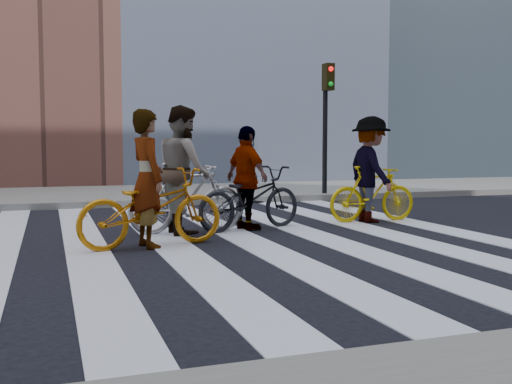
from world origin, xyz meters
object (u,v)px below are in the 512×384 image
bike_yellow_right (373,194)px  rider_rear (247,178)px  traffic_signal (327,107)px  bike_dark_rear (250,198)px  rider_right (370,169)px  bike_yellow_left (152,208)px  rider_mid (183,170)px  bike_silver_mid (187,198)px  rider_left (147,179)px

bike_yellow_right → rider_rear: 2.45m
traffic_signal → bike_yellow_right: 4.69m
bike_dark_rear → rider_right: (2.31, 0.26, 0.42)m
bike_yellow_left → bike_dark_rear: (1.74, 1.10, -0.02)m
bike_dark_rear → rider_mid: (-1.07, 0.00, 0.47)m
rider_mid → rider_rear: (1.02, -0.00, -0.15)m
bike_yellow_left → bike_silver_mid: size_ratio=1.10×
bike_yellow_left → rider_left: rider_left is taller
bike_silver_mid → rider_mid: rider_mid is taller
bike_yellow_left → bike_yellow_right: 4.32m
bike_silver_mid → bike_dark_rear: bike_silver_mid is taller
bike_yellow_left → rider_rear: (1.69, 1.10, 0.30)m
bike_dark_rear → rider_rear: 0.32m
traffic_signal → rider_rear: (-3.53, -4.44, -1.45)m
bike_silver_mid → bike_dark_rear: 1.02m
rider_left → rider_right: (4.10, 1.35, 0.01)m
rider_left → bike_silver_mid: bearing=-47.2°
rider_left → rider_mid: (0.72, 1.10, 0.06)m
bike_yellow_left → bike_dark_rear: 2.06m
bike_dark_rear → rider_mid: bearing=71.5°
bike_yellow_left → rider_rear: 2.04m
bike_dark_rear → rider_rear: rider_rear is taller
bike_dark_rear → rider_left: rider_left is taller
traffic_signal → rider_right: traffic_signal is taller
rider_right → rider_rear: size_ratio=1.12×
rider_right → rider_mid: bearing=95.9°
bike_yellow_right → bike_yellow_left: bearing=109.8°
bike_silver_mid → bike_yellow_left: bearing=144.2°
rider_right → bike_yellow_left: bearing=110.0°
traffic_signal → rider_mid: (-4.55, -4.44, -1.30)m
bike_dark_rear → rider_rear: bearing=71.7°
rider_mid → rider_rear: size_ratio=1.18×
bike_yellow_right → bike_silver_mid: bearing=95.9°
traffic_signal → bike_dark_rear: (-3.48, -4.44, -1.77)m
bike_silver_mid → rider_left: 1.39m
traffic_signal → bike_yellow_left: bearing=-133.3°
traffic_signal → rider_right: bearing=-105.6°
rider_rear → traffic_signal: bearing=-56.8°
rider_mid → rider_left: bearing=144.2°
bike_dark_rear → rider_rear: size_ratio=1.17×
rider_right → bike_dark_rear: bearing=97.9°
rider_mid → rider_right: bearing=-88.3°
bike_yellow_right → rider_left: (-4.15, -1.35, 0.42)m
bike_silver_mid → bike_yellow_right: size_ratio=1.10×
rider_right → traffic_signal: bearing=-14.0°
traffic_signal → rider_right: 4.55m
bike_yellow_right → bike_dark_rear: bike_dark_rear is taller
bike_yellow_left → rider_right: (4.05, 1.35, 0.40)m
bike_yellow_left → bike_silver_mid: (0.72, 1.10, 0.02)m
rider_left → bike_dark_rear: bearing=-70.7°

